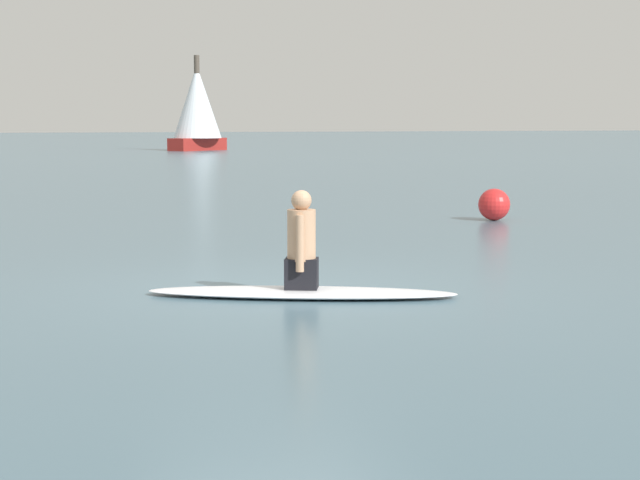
# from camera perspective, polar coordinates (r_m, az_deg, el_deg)

# --- Properties ---
(ground_plane) EXTENTS (400.00, 400.00, 0.00)m
(ground_plane) POSITION_cam_1_polar(r_m,az_deg,el_deg) (10.56, -2.21, -2.77)
(ground_plane) COLOR slate
(surfboard) EXTENTS (2.93, 2.12, 0.08)m
(surfboard) POSITION_cam_1_polar(r_m,az_deg,el_deg) (10.18, -1.01, -2.87)
(surfboard) COLOR white
(surfboard) RESTS_ON ground
(person_paddler) EXTENTS (0.40, 0.40, 0.96)m
(person_paddler) POSITION_cam_1_polar(r_m,az_deg,el_deg) (10.12, -1.01, -0.23)
(person_paddler) COLOR black
(person_paddler) RESTS_ON surfboard
(sailboat_distant) EXTENTS (4.41, 4.18, 5.97)m
(sailboat_distant) POSITION_cam_1_polar(r_m,az_deg,el_deg) (67.14, -6.70, 7.27)
(sailboat_distant) COLOR maroon
(sailboat_distant) RESTS_ON ground
(buoy_marker) EXTENTS (0.55, 0.55, 0.55)m
(buoy_marker) POSITION_cam_1_polar(r_m,az_deg,el_deg) (18.44, 9.45, 1.92)
(buoy_marker) COLOR red
(buoy_marker) RESTS_ON ground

